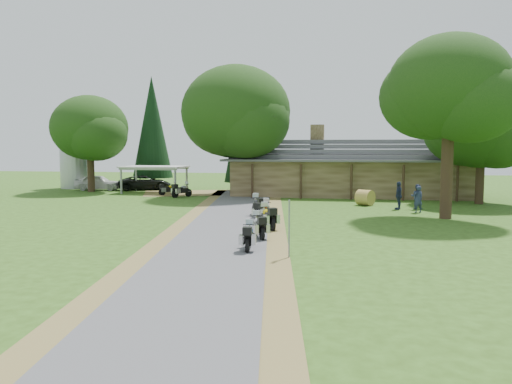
% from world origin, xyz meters
% --- Properties ---
extents(ground, '(120.00, 120.00, 0.00)m').
position_xyz_m(ground, '(0.00, 0.00, 0.00)').
color(ground, '#2E4914').
rests_on(ground, ground).
extents(driveway, '(51.95, 51.95, 0.00)m').
position_xyz_m(driveway, '(-0.50, 4.00, 0.00)').
color(driveway, '#4D4D50').
rests_on(driveway, ground).
extents(lodge, '(21.40, 9.40, 4.90)m').
position_xyz_m(lodge, '(6.00, 24.00, 2.45)').
color(lodge, brown).
rests_on(lodge, ground).
extents(silo, '(3.07, 3.07, 6.11)m').
position_xyz_m(silo, '(-21.69, 26.44, 3.05)').
color(silo, gray).
rests_on(silo, ground).
extents(carport, '(5.69, 3.82, 2.45)m').
position_xyz_m(carport, '(-11.73, 22.79, 1.23)').
color(carport, silver).
rests_on(carport, ground).
extents(car_white_sedan, '(3.13, 5.94, 1.89)m').
position_xyz_m(car_white_sedan, '(-18.21, 24.45, 0.94)').
color(car_white_sedan, silver).
rests_on(car_white_sedan, ground).
extents(car_dark_suv, '(4.47, 6.01, 2.12)m').
position_xyz_m(car_dark_suv, '(-13.83, 25.51, 1.06)').
color(car_dark_suv, black).
rests_on(car_dark_suv, ground).
extents(motorcycle_row_a, '(0.73, 1.74, 1.16)m').
position_xyz_m(motorcycle_row_a, '(1.63, -1.24, 0.58)').
color(motorcycle_row_a, navy).
rests_on(motorcycle_row_a, ground).
extents(motorcycle_row_b, '(1.19, 1.83, 1.19)m').
position_xyz_m(motorcycle_row_b, '(1.59, 1.38, 0.60)').
color(motorcycle_row_b, '#AAAEB2').
rests_on(motorcycle_row_b, ground).
extents(motorcycle_row_c, '(1.40, 1.97, 1.29)m').
position_xyz_m(motorcycle_row_c, '(1.60, 4.07, 0.65)').
color(motorcycle_row_c, '#C3A906').
rests_on(motorcycle_row_c, ground).
extents(motorcycle_row_d, '(0.97, 1.86, 1.21)m').
position_xyz_m(motorcycle_row_d, '(0.92, 6.83, 0.61)').
color(motorcycle_row_d, red).
rests_on(motorcycle_row_d, ground).
extents(motorcycle_row_e, '(1.42, 2.04, 1.34)m').
position_xyz_m(motorcycle_row_e, '(0.37, 8.40, 0.67)').
color(motorcycle_row_e, black).
rests_on(motorcycle_row_e, ground).
extents(motorcycle_carport_a, '(1.67, 1.41, 1.14)m').
position_xyz_m(motorcycle_carport_a, '(-9.54, 20.57, 0.57)').
color(motorcycle_carport_a, '#C19F05').
rests_on(motorcycle_carport_a, ground).
extents(motorcycle_carport_b, '(1.50, 1.93, 1.29)m').
position_xyz_m(motorcycle_carport_b, '(-7.90, 19.05, 0.64)').
color(motorcycle_carport_b, gray).
rests_on(motorcycle_carport_b, ground).
extents(person_a, '(0.68, 0.61, 1.99)m').
position_xyz_m(person_a, '(10.06, 12.02, 0.99)').
color(person_a, navy).
rests_on(person_a, ground).
extents(person_b, '(0.67, 0.58, 1.96)m').
position_xyz_m(person_b, '(10.24, 13.83, 0.98)').
color(person_b, navy).
rests_on(person_b, ground).
extents(person_c, '(0.62, 0.73, 2.18)m').
position_xyz_m(person_c, '(9.03, 13.57, 1.09)').
color(person_c, navy).
rests_on(person_c, ground).
extents(hay_bale, '(1.48, 1.51, 1.12)m').
position_xyz_m(hay_bale, '(6.92, 15.59, 0.56)').
color(hay_bale, '#A8903D').
rests_on(hay_bale, ground).
extents(sign_post, '(0.39, 0.07, 2.18)m').
position_xyz_m(sign_post, '(3.40, -2.47, 1.09)').
color(sign_post, gray).
rests_on(sign_post, ground).
extents(oak_lodge_left, '(9.20, 9.20, 11.53)m').
position_xyz_m(oak_lodge_left, '(-3.63, 20.79, 5.76)').
color(oak_lodge_left, black).
rests_on(oak_lodge_left, ground).
extents(oak_lodge_right, '(7.57, 7.57, 9.43)m').
position_xyz_m(oak_lodge_right, '(15.24, 18.06, 4.72)').
color(oak_lodge_right, black).
rests_on(oak_lodge_right, ground).
extents(oak_driveway, '(7.00, 7.00, 12.23)m').
position_xyz_m(oak_driveway, '(11.25, 9.53, 6.12)').
color(oak_driveway, black).
rests_on(oak_driveway, ground).
extents(oak_silo, '(7.10, 7.10, 9.68)m').
position_xyz_m(oak_silo, '(-18.07, 22.83, 4.84)').
color(oak_silo, black).
rests_on(oak_silo, ground).
extents(cedar_near, '(3.33, 3.33, 10.04)m').
position_xyz_m(cedar_near, '(-4.22, 26.02, 5.02)').
color(cedar_near, black).
rests_on(cedar_near, ground).
extents(cedar_far, '(4.08, 4.08, 11.43)m').
position_xyz_m(cedar_far, '(-13.98, 28.07, 5.71)').
color(cedar_far, black).
rests_on(cedar_far, ground).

